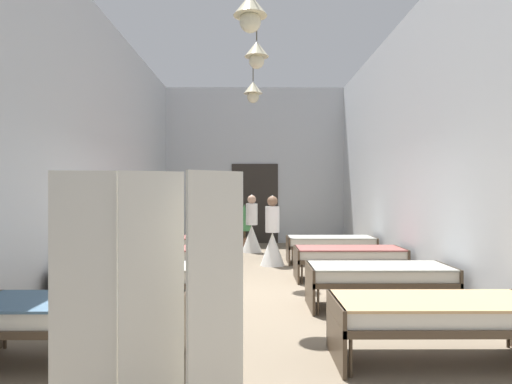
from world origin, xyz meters
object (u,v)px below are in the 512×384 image
bed_left_row_1 (134,275)px  nurse_mid_aisle (272,240)px  bed_right_row_1 (379,275)px  bed_left_row_2 (162,255)px  bed_right_row_2 (349,255)px  bed_left_row_0 (78,314)px  bed_right_row_0 (436,314)px  bed_right_row_3 (330,243)px  privacy_screen (150,304)px  nurse_near_aisle (252,231)px  bed_left_row_3 (180,243)px  potted_plant (244,221)px

bed_left_row_1 → nurse_mid_aisle: nurse_mid_aisle is taller
bed_left_row_1 → bed_right_row_1: size_ratio=1.00×
bed_left_row_2 → bed_right_row_2: (3.30, 0.00, 0.00)m
bed_left_row_0 → bed_right_row_0: size_ratio=1.00×
bed_right_row_0 → bed_right_row_1: (0.00, 1.90, 0.00)m
bed_right_row_3 → bed_left_row_2: bearing=-150.1°
bed_right_row_1 → bed_left_row_2: size_ratio=1.00×
bed_left_row_0 → privacy_screen: privacy_screen is taller
bed_right_row_3 → privacy_screen: privacy_screen is taller
bed_right_row_1 → privacy_screen: privacy_screen is taller
bed_left_row_2 → bed_right_row_3: same height
bed_left_row_0 → bed_right_row_2: same height
bed_right_row_1 → bed_right_row_0: bearing=-90.0°
bed_left_row_0 → nurse_near_aisle: 7.63m
bed_right_row_0 → bed_right_row_3: (0.00, 5.70, 0.00)m
bed_left_row_0 → bed_left_row_3: bearing=90.0°
bed_right_row_2 → bed_right_row_0: bearing=-90.0°
bed_right_row_3 → privacy_screen: (-2.35, -6.95, 0.41)m
potted_plant → privacy_screen: size_ratio=0.71×
bed_left_row_0 → bed_right_row_3: bearing=59.9°
nurse_near_aisle → bed_left_row_2: bearing=-164.9°
bed_left_row_1 → bed_right_row_2: (3.30, 1.90, 0.00)m
bed_right_row_0 → nurse_mid_aisle: nurse_mid_aisle is taller
potted_plant → bed_left_row_3: bearing=-119.3°
bed_right_row_0 → bed_right_row_3: bearing=90.0°
bed_left_row_1 → bed_right_row_3: (3.30, 3.80, 0.00)m
bed_right_row_3 → bed_left_row_3: bearing=180.0°
privacy_screen → nurse_mid_aisle: bearing=58.8°
bed_right_row_0 → bed_right_row_2: same height
bed_right_row_3 → nurse_mid_aisle: bearing=-165.4°
nurse_mid_aisle → bed_left_row_2: bearing=-123.7°
bed_left_row_0 → bed_left_row_2: size_ratio=1.00×
bed_left_row_1 → bed_left_row_2: (0.00, 1.90, 0.00)m
potted_plant → bed_right_row_1: bearing=-72.7°
bed_left_row_1 → nurse_near_aisle: 5.78m
bed_left_row_0 → bed_right_row_3: size_ratio=1.00×
potted_plant → privacy_screen: (-0.41, -9.37, 0.10)m
potted_plant → bed_right_row_2: bearing=-65.8°
bed_left_row_2 → bed_right_row_0: bearing=-49.0°
bed_right_row_1 → potted_plant: potted_plant is taller
bed_left_row_1 → bed_left_row_3: bearing=90.0°
bed_left_row_0 → bed_left_row_2: (0.00, 3.80, 0.00)m
bed_right_row_3 → privacy_screen: size_ratio=1.12×
potted_plant → bed_right_row_0: bearing=-76.6°
nurse_mid_aisle → potted_plant: nurse_mid_aisle is taller
nurse_mid_aisle → bed_right_row_2: bearing=-32.1°
bed_left_row_2 → bed_left_row_3: 1.90m
nurse_near_aisle → bed_right_row_2: bearing=-116.4°
bed_left_row_3 → bed_right_row_3: 3.30m
bed_right_row_0 → bed_left_row_3: bearing=120.1°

